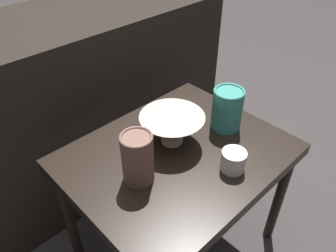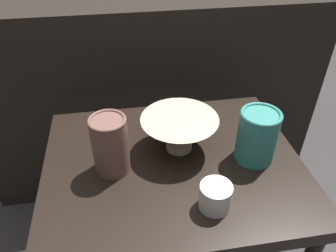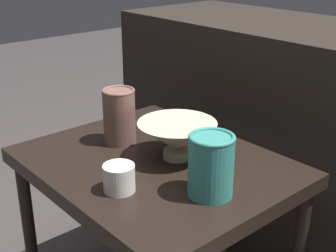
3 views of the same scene
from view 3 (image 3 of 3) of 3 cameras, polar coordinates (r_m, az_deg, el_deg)
name	(u,v)px [view 3 (image 3 of 3)]	position (r m, az deg, el deg)	size (l,w,h in m)	color
table	(156,179)	(1.25, -1.49, -6.44)	(0.68, 0.55, 0.50)	black
couch_backdrop	(292,137)	(1.70, 14.93, -1.34)	(1.31, 0.50, 0.78)	black
bowl	(177,137)	(1.21, 1.12, -1.34)	(0.21, 0.21, 0.10)	#C1B293
vase_textured_left	(118,116)	(1.31, -6.06, 1.27)	(0.09, 0.09, 0.16)	brown
vase_colorful_right	(211,165)	(1.04, 5.26, -4.70)	(0.10, 0.10, 0.15)	teal
cup	(119,178)	(1.07, -5.98, -6.33)	(0.07, 0.07, 0.06)	silver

